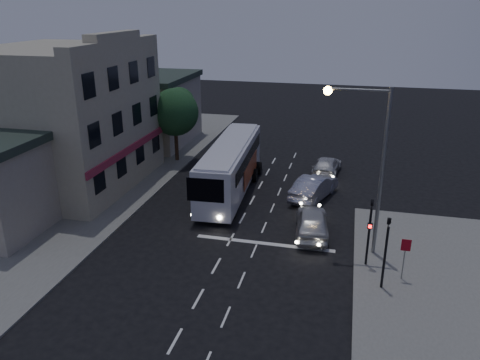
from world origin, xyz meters
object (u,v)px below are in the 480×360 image
(tour_bus, at_px, (231,166))
(car_sedan_a, at_px, (314,187))
(regulatory_sign, at_px, (405,253))
(street_tree, at_px, (175,110))
(traffic_signal_main, at_px, (370,225))
(traffic_signal_side, at_px, (386,245))
(car_sedan_b, at_px, (327,166))
(streetlight, at_px, (371,153))
(car_suv, at_px, (312,222))

(tour_bus, bearing_deg, car_sedan_a, -1.17)
(tour_bus, distance_m, regulatory_sign, 14.62)
(tour_bus, height_order, street_tree, street_tree)
(traffic_signal_main, height_order, traffic_signal_side, same)
(traffic_signal_main, bearing_deg, street_tree, 137.97)
(tour_bus, distance_m, car_sedan_b, 8.67)
(streetlight, bearing_deg, street_tree, 140.49)
(car_suv, bearing_deg, traffic_signal_main, 129.52)
(car_suv, distance_m, traffic_signal_side, 6.48)
(streetlight, bearing_deg, car_sedan_a, 114.16)
(car_suv, distance_m, car_sedan_a, 5.59)
(car_suv, height_order, traffic_signal_main, traffic_signal_main)
(car_sedan_b, relative_size, street_tree, 0.75)
(car_sedan_b, bearing_deg, streetlight, 107.40)
(car_sedan_a, xyz_separation_m, street_tree, (-12.33, 5.65, 3.68))
(tour_bus, bearing_deg, car_suv, -43.24)
(tour_bus, bearing_deg, car_sedan_b, 37.26)
(streetlight, distance_m, street_tree, 20.19)
(regulatory_sign, bearing_deg, streetlight, 128.75)
(car_sedan_a, height_order, traffic_signal_main, traffic_signal_main)
(streetlight, xyz_separation_m, street_tree, (-15.55, 12.82, -1.23))
(traffic_signal_main, height_order, street_tree, street_tree)
(traffic_signal_side, height_order, street_tree, street_tree)
(car_suv, relative_size, car_sedan_a, 0.95)
(traffic_signal_main, height_order, regulatory_sign, traffic_signal_main)
(tour_bus, height_order, traffic_signal_main, traffic_signal_main)
(car_sedan_a, xyz_separation_m, car_sedan_b, (0.56, 5.35, -0.15))
(car_sedan_b, relative_size, traffic_signal_main, 1.14)
(car_suv, height_order, streetlight, streetlight)
(tour_bus, height_order, regulatory_sign, tour_bus)
(tour_bus, xyz_separation_m, traffic_signal_main, (9.46, -8.41, 0.43))
(traffic_signal_side, bearing_deg, streetlight, 105.70)
(traffic_signal_main, xyz_separation_m, traffic_signal_side, (0.70, -1.98, 0.00))
(car_suv, relative_size, traffic_signal_main, 1.16)
(traffic_signal_side, height_order, streetlight, streetlight)
(traffic_signal_side, distance_m, streetlight, 4.84)
(streetlight, bearing_deg, traffic_signal_main, -79.80)
(regulatory_sign, bearing_deg, car_suv, 139.94)
(car_sedan_b, distance_m, regulatory_sign, 15.68)
(tour_bus, relative_size, regulatory_sign, 5.50)
(car_sedan_b, height_order, traffic_signal_main, traffic_signal_main)
(traffic_signal_main, xyz_separation_m, regulatory_sign, (1.70, -1.01, -0.82))
(car_suv, height_order, street_tree, street_tree)
(car_sedan_b, relative_size, traffic_signal_side, 1.14)
(car_suv, xyz_separation_m, street_tree, (-12.71, 11.22, 3.69))
(car_suv, bearing_deg, traffic_signal_side, 121.03)
(car_suv, bearing_deg, streetlight, 144.43)
(regulatory_sign, bearing_deg, traffic_signal_main, 149.16)
(car_sedan_a, xyz_separation_m, streetlight, (3.22, -7.18, 4.91))
(tour_bus, xyz_separation_m, traffic_signal_side, (10.16, -10.39, 0.43))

